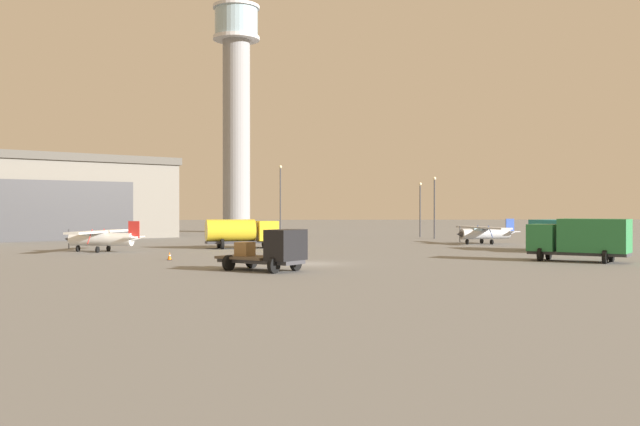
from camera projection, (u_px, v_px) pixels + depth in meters
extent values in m
plane|color=slate|center=(309.00, 264.00, 51.47)|extent=(400.00, 400.00, 0.00)
cylinder|color=gray|center=(236.00, 136.00, 120.14)|extent=(4.58, 4.58, 32.34)
cylinder|color=silver|center=(236.00, 38.00, 120.04)|extent=(7.84, 7.84, 0.60)
cylinder|color=#99B7C6|center=(236.00, 23.00, 120.02)|extent=(7.21, 7.21, 4.67)
cylinder|color=silver|center=(236.00, 7.00, 120.00)|extent=(7.84, 7.84, 0.50)
cube|color=#6B665B|center=(43.00, 201.00, 96.41)|extent=(36.32, 33.93, 9.95)
cube|color=#4A4740|center=(43.00, 161.00, 96.37)|extent=(37.16, 34.77, 1.00)
cube|color=#38383A|center=(70.00, 211.00, 88.65)|extent=(13.67, 9.88, 7.46)
cylinder|color=#B7BABF|center=(485.00, 234.00, 79.64)|extent=(6.04, 2.67, 1.18)
cone|color=#38383D|center=(460.00, 234.00, 78.63)|extent=(1.04, 1.02, 0.83)
cube|color=#38383D|center=(460.00, 234.00, 78.63)|extent=(0.08, 0.11, 1.81)
cube|color=#B7BABF|center=(483.00, 228.00, 79.55)|extent=(3.84, 9.56, 0.19)
cylinder|color=#2847A8|center=(476.00, 231.00, 80.99)|extent=(0.32, 0.92, 1.29)
cylinder|color=#2847A8|center=(490.00, 232.00, 78.11)|extent=(0.32, 0.92, 1.29)
cube|color=#99B7C6|center=(476.00, 231.00, 79.28)|extent=(1.26, 1.18, 0.67)
cone|color=#B7BABF|center=(510.00, 233.00, 80.66)|extent=(1.52, 1.20, 0.89)
cube|color=#2847A8|center=(510.00, 226.00, 80.65)|extent=(1.04, 0.38, 1.62)
cube|color=#B7BABF|center=(510.00, 231.00, 80.66)|extent=(1.56, 2.98, 0.10)
cylinder|color=black|center=(467.00, 242.00, 78.92)|extent=(0.30, 0.59, 0.57)
cylinder|color=black|center=(482.00, 241.00, 80.70)|extent=(0.30, 0.59, 0.57)
cylinder|color=black|center=(492.00, 242.00, 78.72)|extent=(0.30, 0.59, 0.57)
cylinder|color=white|center=(101.00, 239.00, 65.23)|extent=(6.08, 2.58, 1.19)
cone|color=#38383D|center=(69.00, 239.00, 65.81)|extent=(1.03, 1.01, 0.83)
cube|color=#38383D|center=(69.00, 239.00, 65.81)|extent=(0.08, 0.11, 1.82)
cube|color=white|center=(98.00, 232.00, 65.28)|extent=(3.69, 9.62, 0.19)
cylinder|color=red|center=(106.00, 235.00, 66.79)|extent=(0.30, 0.93, 1.30)
cylinder|color=red|center=(90.00, 237.00, 63.78)|extent=(0.30, 0.93, 1.30)
cube|color=#99B7C6|center=(90.00, 236.00, 65.44)|extent=(1.25, 1.17, 0.67)
cone|color=white|center=(134.00, 238.00, 64.66)|extent=(1.51, 1.18, 0.89)
cube|color=red|center=(134.00, 230.00, 64.65)|extent=(1.05, 0.36, 1.63)
cube|color=white|center=(134.00, 237.00, 64.66)|extent=(1.52, 2.99, 0.10)
cylinder|color=black|center=(78.00, 249.00, 65.65)|extent=(0.29, 0.59, 0.57)
cylinder|color=black|center=(108.00, 248.00, 66.24)|extent=(0.29, 0.59, 0.57)
cylinder|color=black|center=(97.00, 250.00, 64.17)|extent=(0.29, 0.59, 0.57)
cube|color=#38383D|center=(562.00, 245.00, 65.96)|extent=(3.45, 7.41, 0.24)
cube|color=teal|center=(578.00, 236.00, 63.47)|extent=(2.93, 2.48, 1.61)
cube|color=#99B7C6|center=(585.00, 233.00, 62.56)|extent=(2.16, 0.52, 0.81)
cube|color=teal|center=(554.00, 231.00, 67.06)|extent=(3.50, 5.26, 2.18)
cylinder|color=black|center=(589.00, 247.00, 63.85)|extent=(1.03, 0.47, 1.00)
cylinder|color=black|center=(567.00, 248.00, 63.25)|extent=(1.03, 0.47, 1.00)
cylinder|color=black|center=(559.00, 245.00, 68.33)|extent=(1.03, 0.47, 1.00)
cylinder|color=black|center=(538.00, 245.00, 67.73)|extent=(1.03, 0.47, 1.00)
cube|color=#38383D|center=(578.00, 253.00, 53.44)|extent=(6.90, 5.90, 0.24)
cube|color=#287A42|center=(544.00, 237.00, 54.86)|extent=(3.09, 3.18, 2.04)
cube|color=#99B7C6|center=(531.00, 232.00, 55.38)|extent=(1.33, 1.73, 1.02)
cube|color=#287A42|center=(594.00, 236.00, 52.80)|extent=(5.36, 4.90, 2.48)
cylinder|color=black|center=(540.00, 255.00, 53.90)|extent=(0.82, 0.96, 1.00)
cylinder|color=black|center=(549.00, 253.00, 55.75)|extent=(0.82, 0.96, 1.00)
cylinder|color=black|center=(605.00, 257.00, 51.33)|extent=(0.82, 0.96, 1.00)
cylinder|color=black|center=(612.00, 255.00, 53.18)|extent=(0.82, 0.96, 1.00)
cube|color=#38383D|center=(261.00, 261.00, 45.70)|extent=(5.69, 5.03, 0.24)
cube|color=black|center=(286.00, 245.00, 44.57)|extent=(2.80, 2.99, 1.93)
cube|color=#99B7C6|center=(295.00, 239.00, 44.17)|extent=(1.39, 1.78, 0.96)
cube|color=brown|center=(249.00, 257.00, 46.22)|extent=(4.52, 4.30, 0.16)
cube|color=#997547|center=(245.00, 249.00, 46.42)|extent=(1.39, 1.39, 0.90)
cylinder|color=black|center=(296.00, 263.00, 45.57)|extent=(0.83, 0.96, 1.00)
cylinder|color=black|center=(274.00, 265.00, 43.65)|extent=(0.83, 0.96, 1.00)
cylinder|color=black|center=(252.00, 261.00, 47.59)|extent=(0.83, 0.96, 1.00)
cylinder|color=black|center=(229.00, 263.00, 45.67)|extent=(0.83, 0.96, 1.00)
cube|color=#38383D|center=(242.00, 242.00, 71.38)|extent=(7.36, 3.46, 0.24)
cube|color=gold|center=(267.00, 231.00, 72.13)|extent=(2.48, 2.68, 1.99)
cube|color=#99B7C6|center=(276.00, 227.00, 72.41)|extent=(0.54, 1.90, 0.99)
cylinder|color=gold|center=(230.00, 230.00, 71.03)|extent=(5.21, 3.25, 2.16)
cylinder|color=black|center=(264.00, 242.00, 73.10)|extent=(0.50, 1.04, 1.00)
cylinder|color=black|center=(268.00, 243.00, 71.14)|extent=(0.50, 1.04, 1.00)
cylinder|color=black|center=(219.00, 243.00, 71.72)|extent=(0.50, 1.04, 1.00)
cylinder|color=black|center=(222.00, 244.00, 69.76)|extent=(0.50, 1.04, 1.00)
cube|color=#B7BABF|center=(593.00, 238.00, 81.45)|extent=(3.38, 4.96, 0.55)
cube|color=#99B7C6|center=(594.00, 234.00, 81.24)|extent=(2.48, 3.00, 0.50)
cylinder|color=black|center=(577.00, 240.00, 82.48)|extent=(0.66, 0.39, 0.64)
cylinder|color=black|center=(588.00, 240.00, 83.19)|extent=(0.66, 0.39, 0.64)
cylinder|color=black|center=(597.00, 241.00, 79.72)|extent=(0.66, 0.39, 0.64)
cylinder|color=black|center=(609.00, 241.00, 80.43)|extent=(0.66, 0.39, 0.64)
cylinder|color=#38383D|center=(420.00, 211.00, 99.34)|extent=(0.18, 0.18, 7.19)
sphere|color=#F9E5B2|center=(420.00, 184.00, 99.31)|extent=(0.44, 0.44, 0.44)
cylinder|color=#38383D|center=(280.00, 203.00, 98.86)|extent=(0.18, 0.18, 9.55)
sphere|color=#F9E5B2|center=(280.00, 167.00, 98.83)|extent=(0.44, 0.44, 0.44)
cylinder|color=#38383D|center=(434.00, 209.00, 93.59)|extent=(0.18, 0.18, 7.71)
sphere|color=#F9E5B2|center=(434.00, 178.00, 93.57)|extent=(0.44, 0.44, 0.44)
cube|color=black|center=(169.00, 260.00, 54.97)|extent=(0.36, 0.36, 0.04)
cone|color=orange|center=(169.00, 256.00, 54.97)|extent=(0.30, 0.30, 0.60)
cylinder|color=white|center=(169.00, 255.00, 54.97)|extent=(0.21, 0.21, 0.08)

